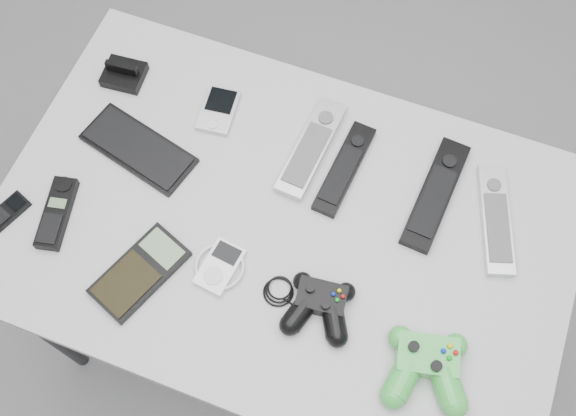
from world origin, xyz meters
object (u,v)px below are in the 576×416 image
(remote_silver_b, at_px, (496,219))
(mp3_player, at_px, (220,267))
(pda_keyboard, at_px, (138,148))
(calculator, at_px, (140,272))
(mobile_phone, at_px, (6,213))
(remote_black_a, at_px, (345,168))
(cordless_handset, at_px, (57,213))
(desk, at_px, (283,237))
(remote_black_b, at_px, (436,194))
(controller_green, at_px, (427,365))
(controller_black, at_px, (320,304))
(remote_silver_a, at_px, (312,147))
(pda, at_px, (218,110))

(remote_silver_b, xyz_separation_m, mp3_player, (-0.45, -0.27, -0.00))
(pda_keyboard, relative_size, calculator, 1.28)
(mobile_phone, bearing_deg, remote_black_a, 49.76)
(cordless_handset, xyz_separation_m, calculator, (0.20, -0.05, -0.00))
(remote_black_a, distance_m, calculator, 0.43)
(desk, relative_size, remote_black_b, 4.49)
(remote_black_b, xyz_separation_m, remote_silver_b, (0.12, -0.01, -0.00))
(remote_silver_b, bearing_deg, controller_green, -117.27)
(remote_black_a, distance_m, controller_green, 0.40)
(desk, height_order, mp3_player, mp3_player)
(remote_black_b, distance_m, remote_silver_b, 0.12)
(remote_silver_b, distance_m, controller_black, 0.37)
(desk, bearing_deg, controller_black, -47.09)
(remote_silver_a, relative_size, remote_black_a, 1.10)
(remote_black_a, xyz_separation_m, mp3_player, (-0.15, -0.27, -0.00))
(mobile_phone, relative_size, controller_green, 0.56)
(remote_black_a, height_order, remote_black_b, remote_black_b)
(remote_silver_b, relative_size, mp3_player, 2.27)
(remote_silver_a, distance_m, remote_silver_b, 0.37)
(controller_green, bearing_deg, remote_black_b, 90.06)
(mobile_phone, distance_m, calculator, 0.29)
(pda_keyboard, bearing_deg, remote_black_b, 24.71)
(remote_silver_b, relative_size, controller_green, 1.43)
(pda_keyboard, relative_size, remote_silver_b, 1.03)
(remote_black_b, bearing_deg, remote_black_a, -172.71)
(controller_green, bearing_deg, pda_keyboard, 149.39)
(remote_black_b, xyz_separation_m, mp3_player, (-0.33, -0.28, -0.00))
(pda_keyboard, xyz_separation_m, remote_silver_a, (0.32, 0.12, 0.01))
(mobile_phone, height_order, controller_green, controller_green)
(pda, bearing_deg, remote_black_b, -9.95)
(pda_keyboard, bearing_deg, mobile_phone, -114.97)
(remote_black_b, distance_m, mp3_player, 0.43)
(remote_black_a, xyz_separation_m, cordless_handset, (-0.47, -0.28, 0.00))
(remote_black_a, distance_m, controller_black, 0.28)
(desk, relative_size, remote_black_a, 5.22)
(pda, bearing_deg, desk, -47.90)
(mobile_phone, bearing_deg, mp3_player, 26.66)
(remote_silver_a, bearing_deg, pda, 179.84)
(remote_silver_a, relative_size, controller_green, 1.46)
(pda_keyboard, xyz_separation_m, remote_black_a, (0.39, 0.10, 0.00))
(pda_keyboard, distance_m, pda, 0.18)
(mp3_player, xyz_separation_m, controller_green, (0.40, -0.04, 0.02))
(pda_keyboard, height_order, remote_black_b, remote_black_b)
(remote_silver_a, relative_size, mp3_player, 2.33)
(remote_black_a, relative_size, remote_black_b, 0.86)
(mobile_phone, bearing_deg, controller_black, 24.30)
(calculator, bearing_deg, mp3_player, 45.82)
(desk, xyz_separation_m, controller_green, (0.32, -0.16, 0.09))
(pda_keyboard, relative_size, remote_black_b, 0.95)
(remote_silver_a, height_order, remote_black_a, remote_silver_a)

